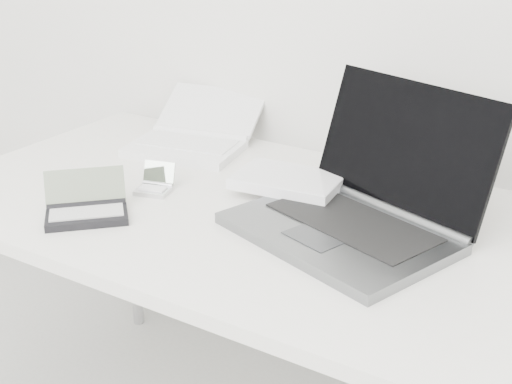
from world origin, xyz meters
The scene contains 5 objects.
desk centered at (0.00, 1.55, 0.68)m, with size 1.60×0.80×0.73m.
laptop_large centered at (0.14, 1.59, 0.78)m, with size 0.59×0.50×0.28m.
netbook_open_white centered at (-0.42, 1.81, 0.76)m, with size 0.35×0.40×0.12m.
pda_silver centered at (-0.31, 1.51, 0.74)m, with size 0.09×0.10×0.06m.
palmtop_charcoal centered at (-0.34, 1.32, 0.75)m, with size 0.21×0.21×0.09m.
Camera 1 is at (0.70, 0.35, 1.37)m, focal length 50.00 mm.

